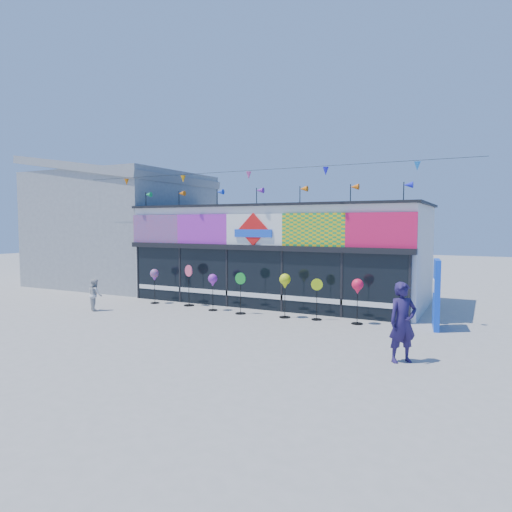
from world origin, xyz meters
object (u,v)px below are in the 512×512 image
Objects in this scene: spinner_0 at (155,276)px; spinner_1 at (189,284)px; blue_sign at (436,294)px; child at (95,295)px; spinner_6 at (358,288)px; spinner_5 at (317,298)px; spinner_4 at (285,282)px; spinner_2 at (213,281)px; spinner_3 at (240,292)px; adult_man at (403,322)px.

spinner_0 is 1.63m from spinner_1.
child is at bearing -176.08° from blue_sign.
blue_sign is 1.46× the size of spinner_6.
spinner_1 reaches higher than spinner_6.
child is (-11.95, -2.62, -0.50)m from blue_sign.
spinner_1 is 1.36× the size of child.
spinner_5 is 0.95× the size of spinner_6.
spinner_5 is 1.17× the size of child.
spinner_6 is at bearing -0.56° from spinner_0.
spinner_4 reaches higher than spinner_6.
spinner_5 is at bearing 2.34° from spinner_2.
spinner_6 is (8.54, -0.08, 0.06)m from spinner_0.
spinner_5 is at bearing 5.35° from spinner_3.
blue_sign is 1.44× the size of spinner_3.
spinner_4 is 1.28× the size of child.
blue_sign reaches higher than child.
blue_sign is 1.81× the size of child.
spinner_1 is at bearing 169.11° from spinner_3.
spinner_1 is 1.49m from spinner_2.
blue_sign is at bearing -136.38° from child.
spinner_1 is at bearing 163.55° from spinner_2.
spinner_1 is 2.72m from spinner_3.
spinner_4 reaches higher than spinner_5.
spinner_3 is 4.30m from spinner_6.
child is at bearing -167.16° from spinner_6.
spinner_2 is 0.92× the size of spinner_3.
spinner_6 is (2.54, 0.13, -0.04)m from spinner_4.
spinner_4 reaches higher than spinner_0.
spinner_6 is 0.78× the size of adult_man.
spinner_5 is at bearing 179.01° from spinner_6.
child is at bearing -114.22° from spinner_0.
spinner_4 is (6.00, -0.21, 0.10)m from spinner_0.
spinner_3 reaches higher than spinner_5.
spinner_6 is (1.42, -0.02, 0.45)m from spinner_5.
spinner_3 is at bearing -10.89° from spinner_1.
spinner_3 is (4.27, -0.33, -0.35)m from spinner_0.
spinner_1 is 1.08× the size of spinner_3.
spinner_4 is at bearing 3.77° from spinner_3.
spinner_3 reaches higher than child.
spinner_3 is at bearing 177.40° from blue_sign.
spinner_1 reaches higher than spinner_5.
spinner_4 is (-4.93, -0.57, 0.15)m from blue_sign.
spinner_2 is at bearing 115.32° from adult_man.
adult_man is at bearing -46.71° from spinner_5.
spinner_2 is 0.90× the size of spinner_4.
spinner_0 is 8.54m from spinner_6.
spinner_4 is 1.04× the size of spinner_6.
spinner_5 is (5.53, -0.25, -0.12)m from spinner_1.
spinner_3 is at bearing -174.65° from spinner_5.
blue_sign is at bearing 6.19° from spinner_5.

